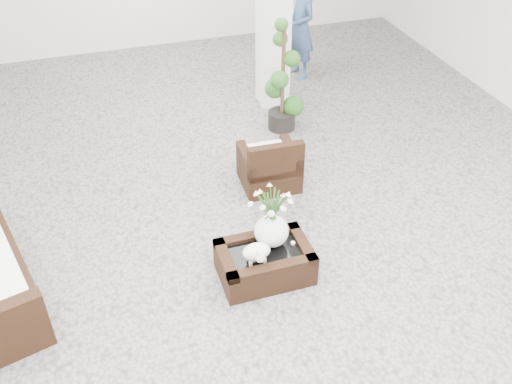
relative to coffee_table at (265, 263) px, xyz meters
name	(u,v)px	position (x,y,z in m)	size (l,w,h in m)	color
ground	(253,232)	(0.09, 0.66, -0.16)	(11.00, 11.00, 0.00)	gray
coffee_table	(265,263)	(0.00, 0.00, 0.00)	(0.90, 0.60, 0.31)	black
sheep_figurine	(256,253)	(-0.12, -0.10, 0.26)	(0.28, 0.23, 0.21)	white
planter_narcissus	(272,212)	(0.10, 0.10, 0.56)	(0.44, 0.44, 0.80)	white
tealight	(293,243)	(0.30, 0.02, 0.17)	(0.04, 0.04, 0.03)	white
armchair	(269,159)	(0.55, 1.47, 0.19)	(0.66, 0.63, 0.70)	black
topiary	(283,77)	(1.15, 2.67, 0.63)	(0.42, 0.42, 1.57)	#224C18
shopper	(301,28)	(2.01, 4.18, 0.65)	(0.59, 0.39, 1.61)	#324A6F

